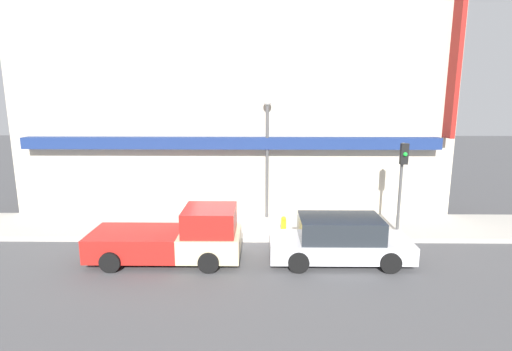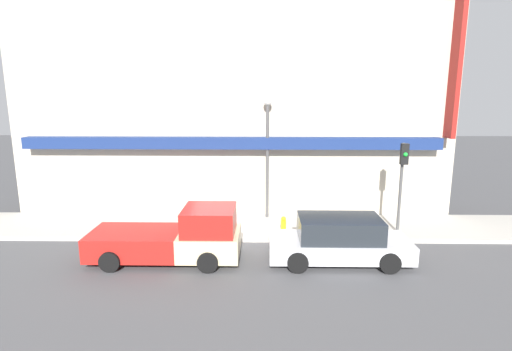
{
  "view_description": "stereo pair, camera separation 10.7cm",
  "coord_description": "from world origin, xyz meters",
  "px_view_note": "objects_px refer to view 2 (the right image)",
  "views": [
    {
      "loc": [
        1.3,
        -14.43,
        5.57
      ],
      "look_at": [
        1.12,
        1.3,
        2.35
      ],
      "focal_mm": 28.0,
      "sensor_mm": 36.0,
      "label": 1
    },
    {
      "loc": [
        1.41,
        -14.43,
        5.57
      ],
      "look_at": [
        1.12,
        1.3,
        2.35
      ],
      "focal_mm": 28.0,
      "sensor_mm": 36.0,
      "label": 2
    }
  ],
  "objects_px": {
    "pickup_truck": "(176,238)",
    "fire_hydrant": "(283,225)",
    "parked_car": "(339,240)",
    "traffic_light": "(402,172)",
    "street_lamp": "(267,143)"
  },
  "relations": [
    {
      "from": "pickup_truck",
      "to": "fire_hydrant",
      "type": "relative_size",
      "value": 7.47
    },
    {
      "from": "parked_car",
      "to": "traffic_light",
      "type": "relative_size",
      "value": 1.31
    },
    {
      "from": "fire_hydrant",
      "to": "street_lamp",
      "type": "relative_size",
      "value": 0.13
    },
    {
      "from": "traffic_light",
      "to": "street_lamp",
      "type": "bearing_deg",
      "value": 158.84
    },
    {
      "from": "parked_car",
      "to": "fire_hydrant",
      "type": "relative_size",
      "value": 6.95
    },
    {
      "from": "pickup_truck",
      "to": "street_lamp",
      "type": "relative_size",
      "value": 0.95
    },
    {
      "from": "traffic_light",
      "to": "fire_hydrant",
      "type": "bearing_deg",
      "value": -179.09
    },
    {
      "from": "fire_hydrant",
      "to": "traffic_light",
      "type": "xyz_separation_m",
      "value": [
        4.56,
        0.07,
        2.13
      ]
    },
    {
      "from": "pickup_truck",
      "to": "traffic_light",
      "type": "height_order",
      "value": "traffic_light"
    },
    {
      "from": "parked_car",
      "to": "traffic_light",
      "type": "xyz_separation_m",
      "value": [
        2.81,
        2.44,
        1.87
      ]
    },
    {
      "from": "fire_hydrant",
      "to": "traffic_light",
      "type": "height_order",
      "value": "traffic_light"
    },
    {
      "from": "parked_car",
      "to": "street_lamp",
      "type": "bearing_deg",
      "value": 116.62
    },
    {
      "from": "traffic_light",
      "to": "parked_car",
      "type": "bearing_deg",
      "value": -139.12
    },
    {
      "from": "pickup_truck",
      "to": "traffic_light",
      "type": "relative_size",
      "value": 1.41
    },
    {
      "from": "traffic_light",
      "to": "pickup_truck",
      "type": "bearing_deg",
      "value": -163.71
    }
  ]
}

